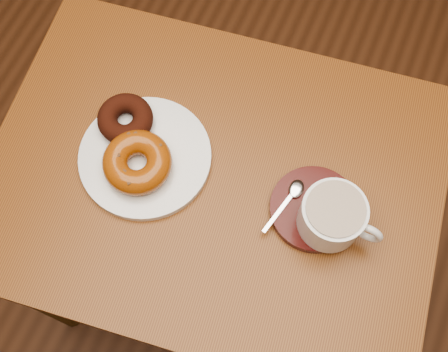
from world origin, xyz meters
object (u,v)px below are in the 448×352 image
at_px(cafe_table, 214,199).
at_px(donut_plate, 145,157).
at_px(coffee_cup, 333,216).
at_px(saucer, 314,209).

height_order(cafe_table, donut_plate, donut_plate).
relative_size(cafe_table, coffee_cup, 6.14).
bearing_deg(cafe_table, saucer, -3.64).
height_order(donut_plate, saucer, saucer).
bearing_deg(coffee_cup, donut_plate, -173.63).
bearing_deg(coffee_cup, cafe_table, -176.96).
xyz_separation_m(cafe_table, coffee_cup, (0.20, -0.01, 0.16)).
bearing_deg(cafe_table, coffee_cup, -8.48).
bearing_deg(saucer, coffee_cup, -28.13).
relative_size(donut_plate, coffee_cup, 1.67).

